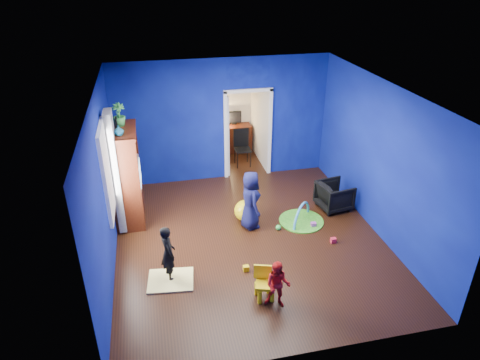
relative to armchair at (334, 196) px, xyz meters
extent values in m
cube|color=black|center=(-2.05, -0.77, -0.30)|extent=(5.00, 5.50, 0.01)
cube|color=white|center=(-2.05, -0.77, 2.60)|extent=(5.00, 5.50, 0.01)
cube|color=navy|center=(-2.05, 1.98, 1.15)|extent=(5.00, 0.02, 2.90)
cube|color=navy|center=(-2.05, -3.52, 1.15)|extent=(5.00, 0.02, 2.90)
cube|color=navy|center=(-4.55, -0.77, 1.15)|extent=(0.02, 5.50, 2.90)
cube|color=navy|center=(0.45, -0.77, 1.15)|extent=(0.02, 5.50, 2.90)
imported|color=black|center=(0.00, 0.00, 0.00)|extent=(0.75, 0.74, 0.60)
imported|color=black|center=(-3.62, -1.54, 0.20)|extent=(0.34, 0.42, 1.01)
imported|color=#0E0F36|center=(-1.93, -0.31, 0.30)|extent=(0.45, 0.63, 1.21)
imported|color=red|center=(-2.04, -2.56, 0.10)|extent=(0.48, 0.43, 0.81)
imported|color=#0C5460|center=(-4.27, 0.21, 1.75)|extent=(0.20, 0.20, 0.18)
imported|color=green|center=(-4.27, 0.73, 1.88)|extent=(0.30, 0.30, 0.44)
cube|color=#41180A|center=(-4.27, 0.51, 0.68)|extent=(0.58, 1.14, 1.96)
cube|color=silver|center=(-4.23, 0.51, 0.72)|extent=(0.46, 0.70, 0.54)
cube|color=#F2E07A|center=(-3.62, -1.64, -0.29)|extent=(0.81, 0.68, 0.03)
sphere|color=yellow|center=(-1.98, -0.06, -0.08)|extent=(0.44, 0.44, 0.44)
cube|color=yellow|center=(-2.19, -2.36, -0.05)|extent=(0.35, 0.35, 0.50)
cylinder|color=#409421|center=(-0.86, -0.37, -0.29)|extent=(0.91, 0.91, 0.02)
torus|color=#3F8CD8|center=(-0.86, -0.37, -0.28)|extent=(0.58, 0.65, 0.82)
cube|color=white|center=(-4.53, -0.42, 1.25)|extent=(0.03, 0.95, 1.55)
cube|color=slate|center=(-4.42, 0.13, 0.95)|extent=(0.14, 0.42, 2.40)
cube|color=white|center=(-1.45, 1.98, 0.75)|extent=(1.16, 0.10, 2.10)
cube|color=#3D140A|center=(-1.45, 3.49, 0.07)|extent=(0.88, 0.44, 0.75)
cube|color=black|center=(-1.45, 3.61, 0.65)|extent=(0.40, 0.05, 0.32)
sphere|color=#FFD88C|center=(-1.73, 3.55, 0.63)|extent=(0.14, 0.14, 0.14)
cube|color=black|center=(-1.45, 2.53, 0.16)|extent=(0.40, 0.40, 0.92)
cube|color=white|center=(-1.45, 3.60, 1.72)|extent=(0.88, 0.24, 0.04)
cube|color=red|center=(-0.52, -1.20, -0.25)|extent=(0.10, 0.08, 0.10)
sphere|color=#2690D8|center=(0.22, -0.15, -0.25)|extent=(0.11, 0.11, 0.11)
cube|color=yellow|center=(-2.32, -1.65, -0.25)|extent=(0.10, 0.08, 0.10)
sphere|color=green|center=(-1.41, -0.56, -0.25)|extent=(0.11, 0.11, 0.11)
cube|color=#BE47BD|center=(-0.69, -0.61, -0.25)|extent=(0.10, 0.08, 0.10)
camera|label=1|loc=(-3.68, -7.34, 4.51)|focal=32.00mm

